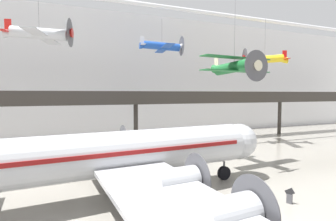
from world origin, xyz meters
TOP-DOWN VIEW (x-y plane):
  - hangar_back_wall at (0.00, 39.34)m, footprint 140.00×3.00m
  - mezzanine_walkway at (0.00, 28.23)m, footprint 110.00×3.20m
  - ceiling_truss_beam at (0.00, 23.62)m, footprint 120.00×0.60m
  - airliner_silver_main at (-7.47, 8.44)m, footprint 28.84×32.79m
  - suspended_plane_blue_trainer at (4.14, 28.22)m, footprint 7.29×8.88m
  - suspended_plane_green_biplane at (6.82, 12.73)m, footprint 8.89×7.24m
  - suspended_plane_silver_racer at (-13.37, 24.87)m, footprint 8.32×9.97m
  - suspended_plane_yellow_lowwing at (19.26, 21.74)m, footprint 7.39×8.51m
  - info_sign_pedestal at (4.61, 2.70)m, footprint 0.29×0.75m

SIDE VIEW (x-z plane):
  - info_sign_pedestal at x=4.61m, z-range -0.17..1.08m
  - airliner_silver_main at x=-7.47m, z-range -1.54..8.59m
  - mezzanine_walkway at x=0.00m, z-range 2.68..11.27m
  - suspended_plane_green_biplane at x=6.82m, z-range 5.93..16.47m
  - hangar_back_wall at x=0.00m, z-range 0.00..23.47m
  - suspended_plane_yellow_lowwing at x=19.26m, z-range 9.79..17.49m
  - suspended_plane_silver_racer at x=-13.37m, z-range 12.58..18.64m
  - suspended_plane_blue_trainer at x=4.14m, z-range 12.94..18.65m
  - ceiling_truss_beam at x=0.00m, z-range 20.12..20.72m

